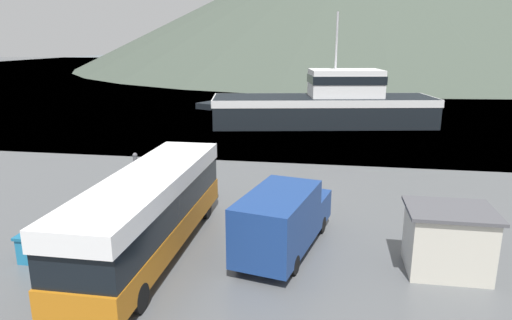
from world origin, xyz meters
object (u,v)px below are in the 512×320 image
at_px(storage_bin, 42,246).
at_px(dock_kiosk, 448,240).
at_px(fishing_boat, 327,104).
at_px(small_boat, 223,103).
at_px(tour_bus, 150,209).
at_px(delivery_van, 283,218).

bearing_deg(storage_bin, dock_kiosk, 5.92).
distance_m(fishing_boat, small_boat, 17.21).
distance_m(tour_bus, small_boat, 40.69).
relative_size(delivery_van, dock_kiosk, 2.23).
relative_size(delivery_van, small_boat, 0.81).
height_order(storage_bin, small_boat, storage_bin).
height_order(tour_bus, fishing_boat, fishing_boat).
xyz_separation_m(tour_bus, dock_kiosk, (10.81, 0.31, -0.60)).
bearing_deg(small_boat, storage_bin, -60.96).
bearing_deg(dock_kiosk, tour_bus, -178.35).
relative_size(fishing_boat, dock_kiosk, 7.32).
height_order(storage_bin, dock_kiosk, dock_kiosk).
xyz_separation_m(tour_bus, storage_bin, (-3.82, -1.21, -1.24)).
height_order(delivery_van, dock_kiosk, delivery_van).
distance_m(delivery_van, fishing_boat, 27.81).
xyz_separation_m(delivery_van, storage_bin, (-8.77, -2.20, -0.79)).
bearing_deg(fishing_boat, delivery_van, 166.92).
bearing_deg(dock_kiosk, delivery_van, 173.37).
distance_m(storage_bin, dock_kiosk, 14.72).
xyz_separation_m(fishing_boat, small_boat, (-12.83, 11.35, -1.68)).
xyz_separation_m(storage_bin, small_boat, (-2.83, 41.32, -0.19)).
distance_m(fishing_boat, storage_bin, 31.63).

